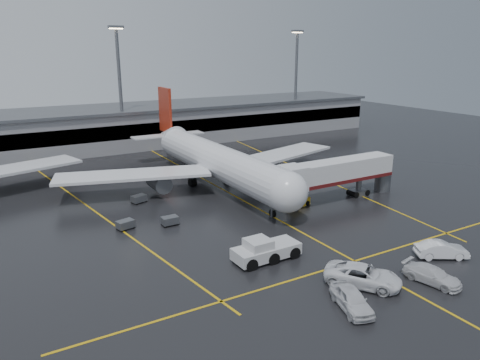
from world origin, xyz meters
TOP-DOWN VIEW (x-y plane):
  - ground at (0.00, 0.00)m, footprint 220.00×220.00m
  - apron_line_centre at (0.00, 0.00)m, footprint 0.25×90.00m
  - apron_line_stop at (0.00, -22.00)m, footprint 60.00×0.25m
  - apron_line_left at (-20.00, 10.00)m, footprint 9.99×69.35m
  - apron_line_right at (18.00, 10.00)m, footprint 7.57×69.64m
  - terminal at (0.00, 47.93)m, footprint 122.00×19.00m
  - light_mast_mid at (-5.00, 42.00)m, footprint 3.00×1.20m
  - light_mast_right at (40.00, 42.00)m, footprint 3.00×1.20m
  - main_airliner at (0.00, 9.70)m, footprint 48.80×45.60m
  - jet_bridge at (11.87, -6.00)m, footprint 19.90×3.40m
  - pushback_tractor at (-7.82, -17.06)m, footprint 7.16×3.15m
  - belt_loader at (5.46, -5.22)m, footprint 3.69×2.17m
  - service_van_a at (-2.90, -26.01)m, footprint 6.69×7.49m
  - service_van_b at (3.01, -28.92)m, footprint 3.28×5.70m
  - service_van_c at (8.38, -25.89)m, footprint 5.53×4.24m
  - service_van_d at (-6.61, -28.48)m, footprint 3.56×5.63m
  - baggage_cart_a at (-12.66, -3.10)m, footprint 2.02×1.33m
  - baggage_cart_b at (-17.80, -1.59)m, footprint 2.25×1.74m
  - baggage_cart_c at (-13.25, 7.13)m, footprint 2.29×1.83m

SIDE VIEW (x-z plane):
  - ground at x=0.00m, z-range 0.00..0.00m
  - apron_line_centre at x=0.00m, z-range 0.00..0.02m
  - apron_line_stop at x=0.00m, z-range 0.00..0.02m
  - apron_line_left at x=-20.00m, z-range 0.00..0.02m
  - apron_line_right at x=18.00m, z-range 0.00..0.02m
  - belt_loader at x=5.46m, z-range -0.56..1.64m
  - baggage_cart_a at x=-12.66m, z-range 0.07..1.19m
  - baggage_cart_b at x=-17.80m, z-range 0.07..1.19m
  - baggage_cart_c at x=-13.25m, z-range 0.07..1.19m
  - service_van_b at x=3.01m, z-range 0.00..1.55m
  - service_van_c at x=8.38m, z-range 0.00..1.75m
  - service_van_d at x=-6.61m, z-range 0.00..1.79m
  - service_van_a at x=-2.90m, z-range 0.00..1.93m
  - pushback_tractor at x=-7.82m, z-range -0.26..2.28m
  - jet_bridge at x=11.87m, z-range 0.91..6.96m
  - main_airliner at x=0.00m, z-range -2.84..11.26m
  - terminal at x=0.00m, z-range 0.02..8.62m
  - light_mast_mid at x=-5.00m, z-range 1.75..27.20m
  - light_mast_right at x=40.00m, z-range 1.75..27.20m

